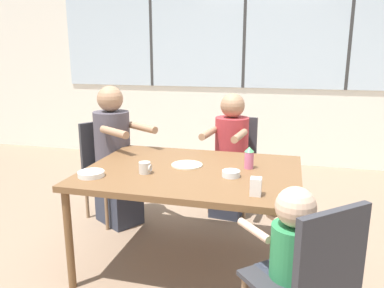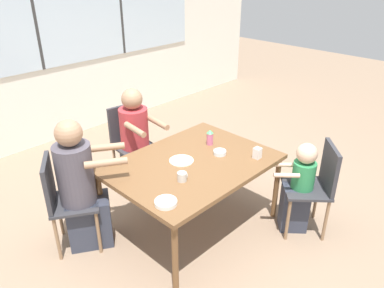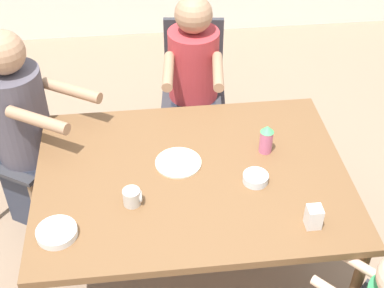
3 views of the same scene
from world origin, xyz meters
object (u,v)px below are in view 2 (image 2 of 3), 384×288
at_px(milk_carton_small, 257,153).
at_px(person_man_blue_shirt, 82,191).
at_px(person_woman_green_shirt, 137,143).
at_px(bowl_white_shallow, 166,202).
at_px(coffee_mug, 182,177).
at_px(sippy_cup, 210,137).
at_px(person_toddler, 298,190).
at_px(chair_for_toddler, 317,181).
at_px(chair_for_woman_green_shirt, 129,137).
at_px(bowl_cereal, 220,152).
at_px(chair_for_man_blue_shirt, 62,196).

bearing_deg(milk_carton_small, person_man_blue_shirt, 145.73).
bearing_deg(person_woman_green_shirt, milk_carton_small, 111.55).
bearing_deg(milk_carton_small, bowl_white_shallow, 176.52).
bearing_deg(coffee_mug, sippy_cup, 23.45).
bearing_deg(person_man_blue_shirt, person_toddler, 81.80).
height_order(chair_for_toddler, person_woman_green_shirt, person_woman_green_shirt).
relative_size(coffee_mug, bowl_white_shallow, 0.49).
relative_size(chair_for_woman_green_shirt, chair_for_toddler, 1.00).
bearing_deg(bowl_cereal, chair_for_woman_green_shirt, 96.84).
xyz_separation_m(chair_for_woman_green_shirt, bowl_white_shallow, (-0.73, -1.44, 0.19)).
bearing_deg(person_woman_green_shirt, bowl_cereal, 105.90).
height_order(chair_for_man_blue_shirt, sippy_cup, chair_for_man_blue_shirt).
height_order(chair_for_man_blue_shirt, bowl_white_shallow, chair_for_man_blue_shirt).
xyz_separation_m(person_woman_green_shirt, person_toddler, (0.54, -1.70, -0.08)).
bearing_deg(person_man_blue_shirt, bowl_white_shallow, 47.62).
bearing_deg(bowl_white_shallow, chair_for_woman_green_shirt, 63.04).
relative_size(chair_for_woman_green_shirt, sippy_cup, 5.73).
bearing_deg(bowl_white_shallow, bowl_cereal, 14.34).
height_order(chair_for_toddler, bowl_cereal, chair_for_toddler).
distance_m(person_man_blue_shirt, bowl_cereal, 1.28).
distance_m(chair_for_woman_green_shirt, bowl_white_shallow, 1.63).
xyz_separation_m(chair_for_man_blue_shirt, person_man_blue_shirt, (0.14, -0.09, 0.02)).
relative_size(chair_for_man_blue_shirt, bowl_white_shallow, 5.23).
height_order(person_woman_green_shirt, bowl_cereal, person_woman_green_shirt).
xyz_separation_m(chair_for_woman_green_shirt, chair_for_toddler, (0.63, -1.98, 0.00)).
height_order(chair_for_woman_green_shirt, person_man_blue_shirt, person_man_blue_shirt).
height_order(chair_for_man_blue_shirt, person_man_blue_shirt, person_man_blue_shirt).
bearing_deg(coffee_mug, person_toddler, -31.17).
bearing_deg(person_toddler, person_man_blue_shirt, 98.14).
bearing_deg(sippy_cup, person_woman_green_shirt, 106.97).
distance_m(chair_for_man_blue_shirt, sippy_cup, 1.45).
bearing_deg(chair_for_woman_green_shirt, person_woman_green_shirt, 90.00).
distance_m(chair_for_toddler, bowl_white_shallow, 1.47).
height_order(milk_carton_small, bowl_cereal, milk_carton_small).
bearing_deg(chair_for_toddler, chair_for_woman_green_shirt, 65.48).
relative_size(chair_for_toddler, bowl_cereal, 7.57).
bearing_deg(coffee_mug, person_man_blue_shirt, 129.42).
bearing_deg(sippy_cup, coffee_mug, -156.55).
relative_size(person_toddler, sippy_cup, 5.88).
xyz_separation_m(chair_for_woman_green_shirt, person_woman_green_shirt, (-0.02, -0.16, -0.02)).
xyz_separation_m(person_woman_green_shirt, sippy_cup, (0.26, -0.84, 0.27)).
relative_size(chair_for_toddler, person_woman_green_shirt, 0.78).
height_order(chair_for_woman_green_shirt, chair_for_man_blue_shirt, same).
xyz_separation_m(coffee_mug, bowl_cereal, (0.56, 0.08, -0.02)).
relative_size(person_man_blue_shirt, coffee_mug, 14.60).
distance_m(person_woman_green_shirt, coffee_mug, 1.22).
height_order(coffee_mug, bowl_cereal, coffee_mug).
height_order(chair_for_toddler, person_toddler, person_toddler).
bearing_deg(person_toddler, bowl_cereal, 78.15).
relative_size(coffee_mug, sippy_cup, 0.54).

